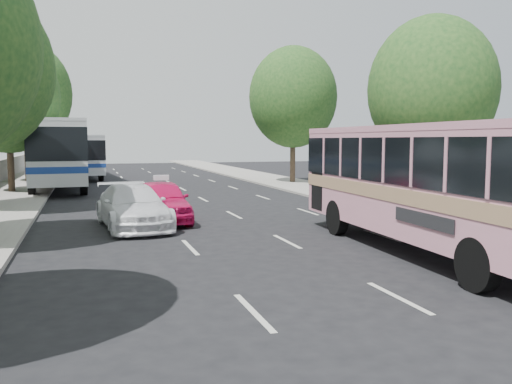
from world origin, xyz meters
name	(u,v)px	position (x,y,z in m)	size (l,w,h in m)	color
ground	(309,277)	(0.00, 0.00, 0.00)	(120.00, 120.00, 0.00)	black
sidewalk_left	(9,196)	(-8.50, 20.00, 0.07)	(4.00, 90.00, 0.15)	#9E998E
sidewalk_right	(309,188)	(8.50, 20.00, 0.06)	(4.00, 90.00, 0.12)	#9E998E
tree_left_d	(9,92)	(-8.52, 21.94, 5.63)	(5.52, 5.52, 8.60)	#38281E
tree_left_e	(25,90)	(-8.42, 29.94, 6.43)	(6.30, 6.30, 9.82)	#38281E
tree_left_f	(33,103)	(-8.62, 37.94, 6.00)	(5.88, 5.88, 9.16)	#38281E
tree_right_near	(435,85)	(8.78, 7.94, 5.20)	(5.10, 5.10, 7.95)	#38281E
tree_right_far	(294,94)	(9.08, 23.94, 6.12)	(6.00, 6.00, 9.35)	#38281E
pink_bus	(428,174)	(4.01, 1.43, 2.11)	(3.08, 10.71, 3.39)	#CD8499
pink_taxi	(162,201)	(-2.00, 9.09, 0.77)	(1.82, 4.51, 1.54)	#DF135C
white_pickup	(133,206)	(-3.13, 8.00, 0.73)	(2.05, 5.04, 1.46)	white
tour_coach_front	(57,148)	(-6.30, 24.74, 2.47)	(3.62, 13.86, 4.11)	silver
tour_coach_rear	(80,152)	(-4.98, 33.94, 2.01)	(3.46, 11.36, 3.35)	silver
taxi_roof_sign	(161,178)	(-2.00, 9.09, 1.63)	(0.55, 0.18, 0.18)	silver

